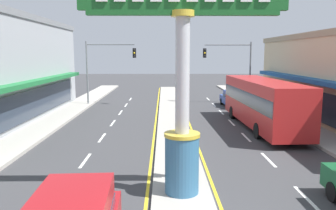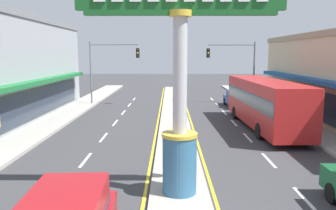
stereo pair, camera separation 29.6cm
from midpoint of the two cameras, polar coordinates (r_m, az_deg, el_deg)
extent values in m
cube|color=#A39E93|center=(24.73, 1.45, -2.87)|extent=(2.11, 52.00, 0.14)
cube|color=#ADA89E|center=(24.29, -20.12, -3.56)|extent=(2.60, 60.00, 0.18)
cube|color=#ADA89E|center=(24.65, 22.89, -3.55)|extent=(2.60, 60.00, 0.18)
cube|color=silver|center=(12.71, -18.04, -14.92)|extent=(0.14, 2.20, 0.01)
cube|color=silver|center=(16.67, -13.26, -9.02)|extent=(0.14, 2.20, 0.01)
cube|color=silver|center=(20.81, -10.44, -5.39)|extent=(0.14, 2.20, 0.01)
cube|color=silver|center=(25.04, -8.57, -2.97)|extent=(0.14, 2.20, 0.01)
cube|color=silver|center=(29.32, -7.26, -1.26)|extent=(0.14, 2.20, 0.01)
cube|color=silver|center=(33.63, -6.28, 0.03)|extent=(0.14, 2.20, 0.01)
cube|color=silver|center=(37.96, -5.53, 1.01)|extent=(0.14, 2.20, 0.01)
cube|color=silver|center=(13.04, 22.87, -14.56)|extent=(0.14, 2.20, 0.01)
cube|color=silver|center=(16.93, 17.15, -8.91)|extent=(0.14, 2.20, 0.01)
cube|color=silver|center=(21.02, 13.70, -5.36)|extent=(0.14, 2.20, 0.01)
cube|color=silver|center=(25.21, 11.41, -2.97)|extent=(0.14, 2.20, 0.01)
cube|color=silver|center=(29.47, 9.78, -1.26)|extent=(0.14, 2.20, 0.01)
cube|color=silver|center=(33.76, 8.57, 0.01)|extent=(0.14, 2.20, 0.01)
cube|color=silver|center=(38.07, 7.63, 1.00)|extent=(0.14, 2.20, 0.01)
cube|color=yellow|center=(24.75, -1.41, -3.02)|extent=(0.12, 52.00, 0.01)
cube|color=yellow|center=(24.80, 4.31, -3.01)|extent=(0.12, 52.00, 0.01)
cylinder|color=#33668C|center=(12.00, 2.69, -10.02)|extent=(1.19, 1.19, 2.03)
cylinder|color=gold|center=(11.70, 2.72, -5.03)|extent=(1.25, 1.25, 0.12)
cylinder|color=#B7B7BC|center=(11.39, 2.80, 5.06)|extent=(0.48, 0.48, 4.23)
cylinder|color=gold|center=(11.45, 2.87, 15.18)|extent=(0.77, 0.77, 0.20)
cube|color=#195623|center=(11.45, 2.87, 15.28)|extent=(6.30, 0.29, 0.16)
cube|color=#1E7038|center=(25.62, -20.45, 3.74)|extent=(0.90, 20.14, 0.30)
cube|color=#283342|center=(25.93, -21.12, 0.29)|extent=(0.08, 19.43, 2.00)
cube|color=#195193|center=(25.85, 23.00, 3.95)|extent=(0.90, 19.92, 0.30)
cube|color=#283342|center=(26.18, 23.61, 0.22)|extent=(0.08, 19.21, 2.00)
cylinder|color=slate|center=(33.83, -12.65, 5.19)|extent=(0.16, 0.16, 6.20)
cylinder|color=slate|center=(33.35, -8.88, 10.07)|extent=(4.62, 0.12, 0.12)
cube|color=black|center=(32.89, -4.87, 8.75)|extent=(0.32, 0.24, 0.92)
sphere|color=black|center=(32.76, -4.90, 9.27)|extent=(0.17, 0.17, 0.17)
sphere|color=yellow|center=(32.75, -4.89, 8.75)|extent=(0.17, 0.17, 0.17)
sphere|color=black|center=(32.75, -4.89, 8.22)|extent=(0.17, 0.17, 0.17)
cylinder|color=slate|center=(34.95, 14.53, 5.23)|extent=(0.16, 0.16, 6.20)
cylinder|color=slate|center=(34.42, 10.92, 9.97)|extent=(4.62, 0.12, 0.12)
cube|color=black|center=(33.90, 7.05, 8.71)|extent=(0.32, 0.24, 0.92)
sphere|color=black|center=(33.76, 7.09, 9.22)|extent=(0.17, 0.17, 0.17)
sphere|color=yellow|center=(33.76, 7.08, 8.71)|extent=(0.17, 0.17, 0.17)
sphere|color=black|center=(33.76, 7.07, 8.20)|extent=(0.17, 0.17, 0.17)
cube|color=#B21E1E|center=(23.55, 16.32, 0.50)|extent=(2.89, 11.28, 2.90)
cube|color=#283342|center=(23.51, 16.35, 1.22)|extent=(2.90, 11.06, 0.90)
cube|color=#283342|center=(28.82, 12.96, 2.55)|extent=(2.30, 0.16, 1.40)
cube|color=black|center=(28.74, 13.03, 4.53)|extent=(1.75, 0.14, 0.30)
cylinder|color=black|center=(26.75, 11.58, -1.28)|extent=(0.31, 0.97, 0.96)
cylinder|color=black|center=(27.37, 16.28, -1.23)|extent=(0.31, 0.97, 0.96)
cylinder|color=black|center=(20.71, 15.60, -4.29)|extent=(0.31, 0.97, 0.96)
cylinder|color=black|center=(21.50, 21.48, -4.10)|extent=(0.31, 0.97, 0.96)
cylinder|color=black|center=(13.05, 26.59, -13.19)|extent=(0.22, 0.68, 0.68)
cube|color=navy|center=(32.98, 11.68, 0.77)|extent=(1.84, 4.33, 0.66)
cube|color=navy|center=(32.73, 11.77, 1.83)|extent=(1.59, 2.18, 0.60)
cube|color=#283342|center=(32.75, 11.76, 1.51)|extent=(1.62, 2.20, 0.24)
cylinder|color=black|center=(34.15, 9.86, 0.60)|extent=(0.23, 0.62, 0.62)
cylinder|color=black|center=(34.48, 12.51, 0.60)|extent=(0.23, 0.62, 0.62)
cylinder|color=black|center=(31.56, 10.74, -0.08)|extent=(0.23, 0.62, 0.62)
cylinder|color=black|center=(31.92, 13.59, -0.07)|extent=(0.23, 0.62, 0.62)
camera|label=1|loc=(0.15, -89.47, 0.08)|focal=36.07mm
camera|label=2|loc=(0.15, 90.53, -0.08)|focal=36.07mm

